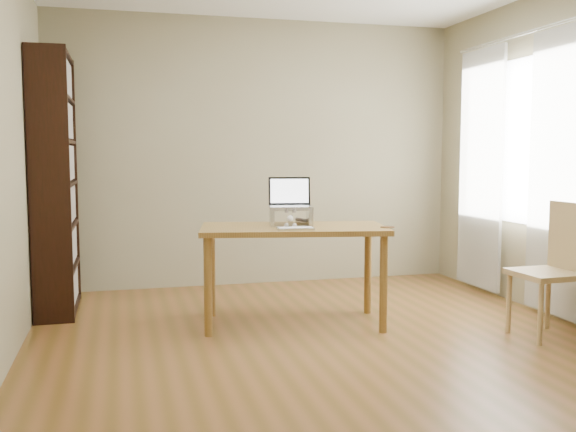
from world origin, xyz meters
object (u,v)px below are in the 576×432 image
object	(u,v)px
chair	(555,265)
keyboard	(295,228)
cat	(290,216)
bookshelf	(56,184)
laptop	(289,200)
desk	(293,239)

from	to	relation	value
chair	keyboard	bearing A→B (deg)	159.43
cat	chair	world-z (taller)	chair
bookshelf	chair	size ratio (longest dim) A/B	2.21
bookshelf	laptop	bearing A→B (deg)	-23.17
keyboard	chair	bearing A→B (deg)	-12.89
laptop	bookshelf	bearing A→B (deg)	167.28
desk	cat	size ratio (longest dim) A/B	3.07
cat	keyboard	bearing A→B (deg)	-80.46
laptop	cat	distance (m)	0.13
laptop	chair	size ratio (longest dim) A/B	0.38
desk	chair	xyz separation A→B (m)	(1.70, -0.78, -0.14)
cat	bookshelf	bearing A→B (deg)	173.36
laptop	desk	bearing A→B (deg)	-79.55
desk	keyboard	size ratio (longest dim) A/B	5.39
keyboard	bookshelf	bearing A→B (deg)	152.05
desk	laptop	xyz separation A→B (m)	(0.00, 0.14, 0.29)
bookshelf	keyboard	distance (m)	2.07
bookshelf	laptop	distance (m)	1.92
desk	chair	distance (m)	1.88
keyboard	cat	world-z (taller)	cat
desk	laptop	size ratio (longest dim) A/B	4.10
bookshelf	chair	world-z (taller)	bookshelf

